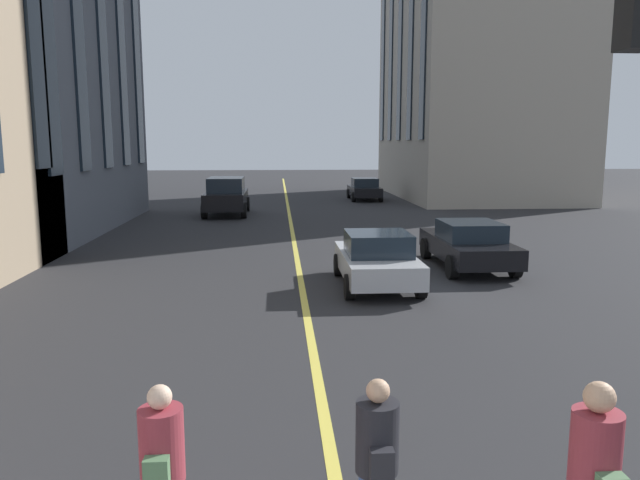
% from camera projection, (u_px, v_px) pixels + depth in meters
% --- Properties ---
extents(lane_centre_line, '(80.00, 0.16, 0.01)m').
position_uv_depth(lane_centre_line, '(294.00, 243.00, 21.96)').
color(lane_centre_line, '#D8C64C').
rests_on(lane_centre_line, ground_plane).
extents(car_black_parked_a, '(4.40, 1.95, 1.37)m').
position_uv_depth(car_black_parked_a, '(468.00, 244.00, 17.56)').
color(car_black_parked_a, black).
rests_on(car_black_parked_a, ground_plane).
extents(car_black_far, '(4.70, 2.14, 1.88)m').
position_uv_depth(car_black_far, '(226.00, 196.00, 30.47)').
color(car_black_far, black).
rests_on(car_black_far, ground_plane).
extents(car_black_trailing, '(3.90, 1.89, 1.40)m').
position_uv_depth(car_black_trailing, '(364.00, 189.00, 38.38)').
color(car_black_trailing, black).
rests_on(car_black_trailing, ground_plane).
extents(car_silver_oncoming, '(3.90, 1.89, 1.40)m').
position_uv_depth(car_silver_oncoming, '(377.00, 259.00, 15.25)').
color(car_silver_oncoming, '#B7BABF').
rests_on(car_silver_oncoming, ground_plane).
extents(pedestrian_near, '(0.50, 0.38, 1.60)m').
position_uv_depth(pedestrian_near, '(163.00, 475.00, 5.17)').
color(pedestrian_near, maroon).
rests_on(pedestrian_near, ground_plane).
extents(pedestrian_companion, '(0.50, 0.38, 1.59)m').
position_uv_depth(pedestrian_companion, '(377.00, 466.00, 5.31)').
color(pedestrian_companion, '#2D4C7F').
rests_on(pedestrian_companion, ground_plane).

